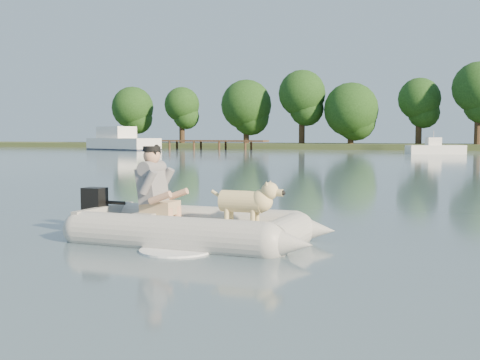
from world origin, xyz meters
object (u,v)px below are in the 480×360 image
at_px(cabin_cruiser, 123,138).
at_px(motorboat, 436,143).
at_px(dock, 189,145).
at_px(dog, 242,205).
at_px(dinghy, 196,198).
at_px(man, 153,183).

bearing_deg(cabin_cruiser, motorboat, 16.34).
xyz_separation_m(dock, dog, (26.76, -52.22, 0.02)).
bearing_deg(dinghy, cabin_cruiser, 124.22).
distance_m(dock, man, 58.04).
bearing_deg(man, dock, 116.46).
xyz_separation_m(dinghy, cabin_cruiser, (-31.64, 47.52, 0.63)).
xyz_separation_m(dinghy, dog, (0.68, 0.05, -0.08)).
relative_size(man, cabin_cruiser, 0.12).
bearing_deg(cabin_cruiser, dog, -34.12).
bearing_deg(dock, man, -64.10).
bearing_deg(dock, cabin_cruiser, -139.50).
xyz_separation_m(man, motorboat, (1.17, 44.49, 0.11)).
bearing_deg(man, dog, 0.00).
bearing_deg(dinghy, man, 175.76).
distance_m(cabin_cruiser, motorboat, 32.22).
xyz_separation_m(dinghy, man, (-0.73, 0.06, 0.19)).
relative_size(man, dog, 1.16).
xyz_separation_m(dock, motorboat, (26.52, -7.72, 0.40)).
height_order(dog, motorboat, motorboat).
height_order(dock, motorboat, motorboat).
relative_size(dinghy, man, 4.06).
xyz_separation_m(man, cabin_cruiser, (-30.91, 47.46, 0.44)).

